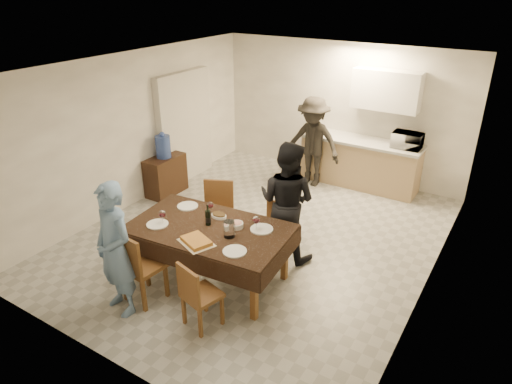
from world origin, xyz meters
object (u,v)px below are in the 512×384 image
Objects in this scene: wine_bottle at (208,215)px; person_kitchen at (312,142)px; water_jug at (163,147)px; water_pitcher at (229,229)px; microwave at (407,140)px; dining_table at (209,230)px; person_near at (115,250)px; savoury_tart at (196,241)px; person_far at (287,201)px; console at (166,175)px.

person_kitchen is at bearing 93.05° from wine_bottle.
water_jug is 3.19m from water_pitcher.
dining_table is at bearing 70.70° from microwave.
microwave is 5.37m from person_near.
person_far is (0.45, 1.43, 0.04)m from savoury_tart.
person_near is 2.37m from person_far.
person_near is at bearing 68.87° from microwave.
dining_table is at bearing 104.74° from savoury_tart.
person_near is at bearing -57.30° from water_jug.
person_far reaches higher than microwave.
savoury_tart is at bearing -70.77° from wine_bottle.
person_kitchen is at bearing -73.65° from person_far.
person_far is 2.58m from person_kitchen.
person_far reaches higher than person_kitchen.
savoury_tart is at bearing -40.72° from water_jug.
savoury_tart is 0.25× the size of person_near.
water_pitcher is (2.66, -1.75, -0.02)m from water_jug.
person_near is 4.57m from person_kitchen.
water_pitcher is at bearing 52.85° from savoury_tart.
person_near reaches higher than savoury_tart.
water_jug is at bearing 133.45° from person_near.
wine_bottle is 0.56× the size of microwave.
water_pitcher is at bearing -33.27° from water_jug.
wine_bottle reaches higher than console.
savoury_tart is 0.93m from person_near.
savoury_tart is at bearing 56.61° from person_near.
person_near reaches higher than water_pitcher.
water_jug is 4.34m from microwave.
water_jug is at bearing 0.00° from console.
person_far reaches higher than savoury_tart.
water_jug is 2.94m from person_far.
console is 0.56m from water_jug.
dining_table is 0.38m from water_pitcher.
wine_bottle reaches higher than dining_table.
person_far is (0.55, 1.05, 0.11)m from dining_table.
water_jug reaches higher than water_pitcher.
water_pitcher reaches higher than console.
wine_bottle is 0.16× the size of person_far.
dining_table is 2.88m from water_jug.
person_kitchen reaches higher than water_pitcher.
person_far is (2.86, -0.65, 0.50)m from console.
wine_bottle reaches higher than water_pitcher.
water_pitcher is 0.42m from savoury_tart.
dining_table is 7.54× the size of wine_bottle.
wine_bottle is at bearing 129.69° from dining_table.
person_near is (-0.90, -1.00, -0.06)m from water_pitcher.
savoury_tart is 4.53m from microwave.
microwave is at bearing 31.41° from console.
microwave is (1.29, 4.34, 0.23)m from savoury_tart.
console is at bearing 143.95° from wine_bottle.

